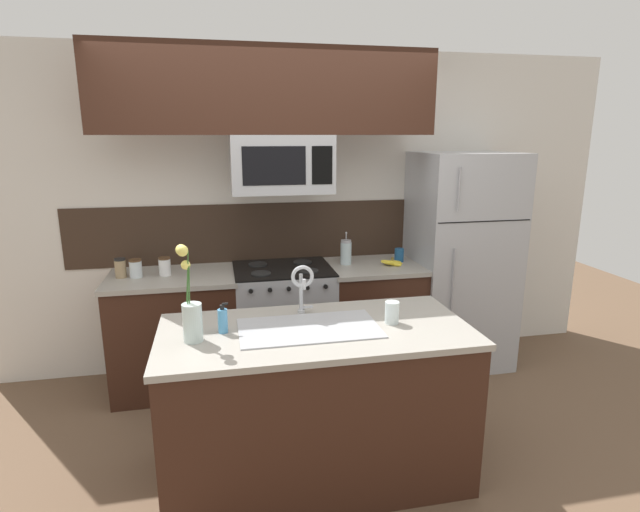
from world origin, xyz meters
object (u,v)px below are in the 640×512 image
at_px(coffee_tin, 399,255).
at_px(storage_jar_tall, 120,268).
at_px(stove_range, 284,323).
at_px(storage_jar_medium, 136,268).
at_px(drinking_glass, 392,312).
at_px(refrigerator, 459,260).
at_px(microwave, 281,164).
at_px(banana_bunch, 392,263).
at_px(dish_soap_bottle, 223,320).
at_px(sink_faucet, 302,283).
at_px(flower_vase, 191,314).
at_px(storage_jar_short, 165,266).
at_px(french_press, 346,252).

bearing_deg(coffee_tin, storage_jar_tall, -179.19).
distance_m(stove_range, storage_jar_tall, 1.31).
xyz_separation_m(storage_jar_tall, storage_jar_medium, (0.11, -0.02, -0.00)).
relative_size(storage_jar_tall, drinking_glass, 1.16).
bearing_deg(refrigerator, storage_jar_tall, -179.99).
xyz_separation_m(microwave, banana_bunch, (0.88, -0.04, -0.79)).
distance_m(stove_range, dish_soap_bottle, 1.40).
relative_size(banana_bunch, sink_faucet, 0.62).
bearing_deg(flower_vase, drinking_glass, 1.44).
relative_size(sink_faucet, drinking_glass, 2.45).
bearing_deg(dish_soap_bottle, storage_jar_short, 108.36).
xyz_separation_m(storage_jar_tall, sink_faucet, (1.18, -1.06, 0.13)).
height_order(refrigerator, flower_vase, refrigerator).
bearing_deg(coffee_tin, storage_jar_short, -178.88).
relative_size(storage_jar_tall, flower_vase, 0.29).
bearing_deg(storage_jar_medium, sink_faucet, -44.23).
height_order(storage_jar_medium, coffee_tin, storage_jar_medium).
height_order(storage_jar_tall, coffee_tin, storage_jar_tall).
xyz_separation_m(storage_jar_short, coffee_tin, (1.87, 0.04, -0.01)).
xyz_separation_m(french_press, flower_vase, (-1.16, -1.35, 0.04)).
xyz_separation_m(french_press, sink_faucet, (-0.55, -1.10, 0.10)).
distance_m(refrigerator, flower_vase, 2.52).
xyz_separation_m(storage_jar_tall, drinking_glass, (1.65, -1.28, -0.01)).
bearing_deg(sink_faucet, storage_jar_short, 129.37).
distance_m(storage_jar_tall, coffee_tin, 2.18).
bearing_deg(coffee_tin, storage_jar_medium, -178.66).
relative_size(coffee_tin, drinking_glass, 0.88).
bearing_deg(banana_bunch, dish_soap_bottle, -139.92).
bearing_deg(sink_faucet, banana_bunch, 47.25).
bearing_deg(storage_jar_tall, dish_soap_bottle, -59.63).
distance_m(microwave, storage_jar_medium, 1.32).
bearing_deg(french_press, storage_jar_medium, -177.92).
distance_m(microwave, sink_faucet, 1.19).
relative_size(storage_jar_tall, storage_jar_medium, 1.07).
bearing_deg(coffee_tin, sink_faucet, -132.62).
relative_size(microwave, sink_faucet, 2.43).
distance_m(refrigerator, storage_jar_short, 2.40).
bearing_deg(drinking_glass, microwave, 109.80).
height_order(dish_soap_bottle, flower_vase, flower_vase).
bearing_deg(storage_jar_short, flower_vase, -79.11).
xyz_separation_m(storage_jar_short, flower_vase, (0.25, -1.30, 0.08)).
bearing_deg(storage_jar_short, storage_jar_tall, 178.94).
height_order(storage_jar_tall, storage_jar_short, storage_jar_tall).
bearing_deg(coffee_tin, flower_vase, -140.37).
height_order(microwave, drinking_glass, microwave).
bearing_deg(stove_range, refrigerator, 0.76).
xyz_separation_m(microwave, refrigerator, (1.51, 0.04, -0.82)).
relative_size(dish_soap_bottle, drinking_glass, 1.32).
bearing_deg(flower_vase, french_press, 49.24).
distance_m(storage_jar_medium, coffee_tin, 2.07).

